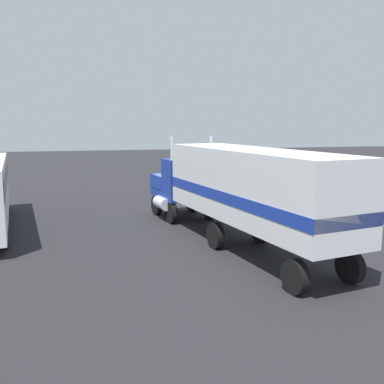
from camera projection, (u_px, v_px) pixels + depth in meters
The scene contains 7 objects.
ground_plane at pixel (179, 213), 24.71m from camera, with size 120.00×120.00×0.00m, color #232326.
lane_stripe_near at pixel (234, 209), 25.89m from camera, with size 4.40×0.16×0.01m, color silver.
lane_stripe_mid at pixel (296, 218), 23.32m from camera, with size 4.40×0.16×0.01m, color silver.
lane_stripe_far at pixel (376, 223), 22.15m from camera, with size 4.40×0.16×0.01m, color silver.
semi_truck at pixel (238, 187), 17.90m from camera, with size 14.38×5.14×4.50m.
person_bystander at pixel (282, 222), 18.62m from camera, with size 0.42×0.48×1.63m.
motorcycle at pixel (312, 226), 19.59m from camera, with size 1.81×1.26×1.12m.
Camera 1 is at (-23.66, 5.13, 5.16)m, focal length 39.93 mm.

